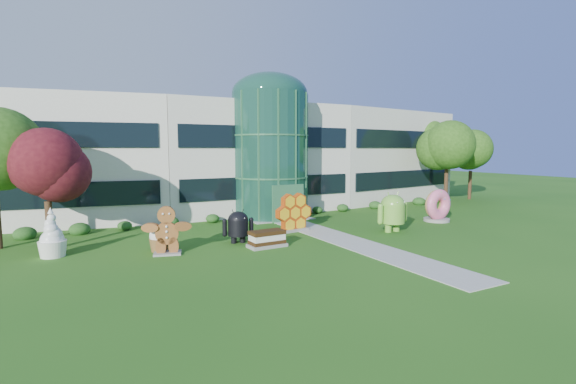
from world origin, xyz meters
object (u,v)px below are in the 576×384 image
android_black (238,224)px  donut (437,205)px  android_green (393,210)px  gingerbread (167,230)px

android_black → donut: size_ratio=0.88×
android_green → android_black: bearing=169.1°
android_green → gingerbread: bearing=174.6°
android_black → gingerbread: gingerbread is taller
android_green → donut: (5.69, 1.43, -0.22)m
android_green → gingerbread: 14.45m
android_black → gingerbread: (-4.22, -0.70, 0.19)m
android_black → donut: donut is taller
android_green → gingerbread: size_ratio=1.05×
android_green → gingerbread: (-14.41, 1.03, -0.18)m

